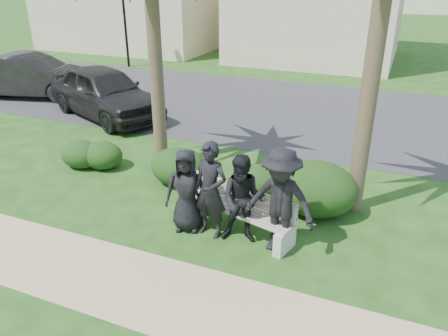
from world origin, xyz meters
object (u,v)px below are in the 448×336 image
at_px(street_lamp, 123,3).
at_px(car_a, 105,92).
at_px(man_b, 210,190).
at_px(park_bench, 235,212).
at_px(man_d, 280,201).
at_px(man_a, 187,191).
at_px(car_b, 31,76).
at_px(man_c, 243,200).

height_order(street_lamp, car_a, street_lamp).
bearing_deg(man_b, park_bench, 48.79).
distance_m(man_d, car_a, 8.87).
xyz_separation_m(park_bench, car_a, (-6.35, 4.78, 0.44)).
bearing_deg(man_a, park_bench, 3.42).
height_order(man_a, man_d, man_d).
distance_m(man_b, man_d, 1.26).
distance_m(street_lamp, car_b, 6.40).
xyz_separation_m(man_a, man_c, (1.08, 0.02, 0.03)).
distance_m(street_lamp, man_b, 15.66).
height_order(man_c, man_d, man_d).
distance_m(man_a, man_b, 0.49).
height_order(man_b, man_c, man_b).
relative_size(man_d, car_b, 0.40).
relative_size(man_d, car_a, 0.40).
bearing_deg(man_c, park_bench, 120.50).
height_order(man_b, car_b, man_b).
height_order(street_lamp, car_b, street_lamp).
distance_m(street_lamp, man_a, 15.38).
bearing_deg(man_d, car_a, 151.86).
height_order(street_lamp, man_c, street_lamp).
height_order(park_bench, man_b, man_b).
distance_m(park_bench, man_b, 0.70).
distance_m(man_a, man_d, 1.75).
bearing_deg(car_b, man_d, -132.83).
xyz_separation_m(man_d, car_a, (-7.27, 5.09, -0.14)).
bearing_deg(man_a, street_lamp, 111.57).
relative_size(park_bench, man_a, 1.54).
relative_size(park_bench, man_b, 1.36).
height_order(park_bench, man_a, man_a).
distance_m(man_b, car_b, 11.68).
distance_m(street_lamp, park_bench, 15.73).
bearing_deg(man_a, man_b, -17.34).
bearing_deg(car_b, man_a, -136.92).
height_order(street_lamp, park_bench, street_lamp).
xyz_separation_m(street_lamp, car_b, (-0.20, -6.02, -2.16)).
bearing_deg(man_c, man_d, -15.31).
bearing_deg(street_lamp, car_a, -61.29).
bearing_deg(man_c, man_b, 169.95).
bearing_deg(man_d, park_bench, 168.07).
bearing_deg(street_lamp, man_a, -52.17).
bearing_deg(man_c, man_a, 168.42).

